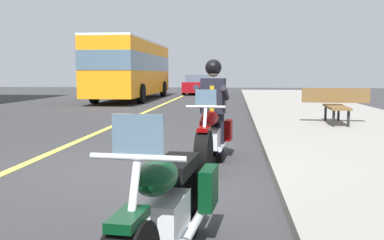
{
  "coord_description": "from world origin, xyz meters",
  "views": [
    {
      "loc": [
        6.66,
        1.45,
        1.5
      ],
      "look_at": [
        -0.33,
        0.77,
        0.75
      ],
      "focal_mm": 40.78,
      "sensor_mm": 36.0,
      "label": 1
    }
  ],
  "objects": [
    {
      "name": "motorcycle_main",
      "position": [
        -0.57,
        1.07,
        0.45
      ],
      "size": [
        2.22,
        0.7,
        1.26
      ],
      "color": "black",
      "rests_on": "ground_plane"
    },
    {
      "name": "bus_near",
      "position": [
        -17.92,
        -4.39,
        1.87
      ],
      "size": [
        11.05,
        2.7,
        3.3
      ],
      "color": "orange",
      "rests_on": "ground_plane"
    },
    {
      "name": "rider_main",
      "position": [
        -0.76,
        1.09,
        1.04
      ],
      "size": [
        0.65,
        0.58,
        1.74
      ],
      "color": "black",
      "rests_on": "ground_plane"
    },
    {
      "name": "bench_sidewalk",
      "position": [
        -5.5,
        4.21,
        0.71
      ],
      "size": [
        1.83,
        1.8,
        0.95
      ],
      "color": "brown",
      "rests_on": "sidewalk_curb"
    },
    {
      "name": "lane_center_stripe",
      "position": [
        0.0,
        -2.0,
        0.01
      ],
      "size": [
        60.0,
        0.16,
        0.01
      ],
      "primitive_type": "cube",
      "color": "#E5DB4C",
      "rests_on": "ground_plane"
    },
    {
      "name": "motorcycle_parked",
      "position": [
        3.47,
        0.94,
        0.45
      ],
      "size": [
        2.22,
        0.73,
        1.26
      ],
      "color": "black",
      "rests_on": "ground_plane"
    },
    {
      "name": "ground_plane",
      "position": [
        0.0,
        0.0,
        0.0
      ],
      "size": [
        80.0,
        80.0,
        0.0
      ],
      "primitive_type": "plane",
      "color": "#333335"
    },
    {
      "name": "car_dark",
      "position": [
        -24.83,
        -1.2,
        0.69
      ],
      "size": [
        4.6,
        1.92,
        1.4
      ],
      "color": "maroon",
      "rests_on": "ground_plane"
    }
  ]
}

